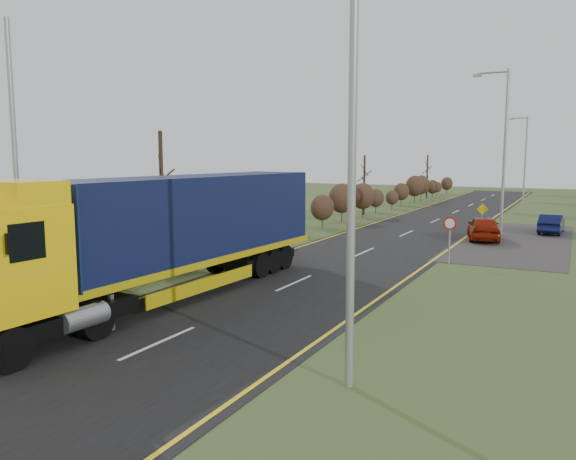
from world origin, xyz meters
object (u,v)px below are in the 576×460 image
at_px(car_red_hatchback, 484,228).
at_px(streetlight_near, 347,153).
at_px(car_blue_sedan, 551,224).
at_px(lorry, 170,228).
at_px(speed_sign, 450,231).

height_order(car_red_hatchback, streetlight_near, streetlight_near).
xyz_separation_m(car_blue_sedan, streetlight_near, (-2.86, -28.72, 4.39)).
xyz_separation_m(car_red_hatchback, car_blue_sedan, (3.44, 5.05, -0.11)).
relative_size(lorry, streetlight_near, 1.73).
bearing_deg(car_blue_sedan, streetlight_near, 86.87).
bearing_deg(car_blue_sedan, speed_sign, 77.14).
height_order(car_blue_sedan, streetlight_near, streetlight_near).
height_order(car_red_hatchback, speed_sign, speed_sign).
relative_size(lorry, car_red_hatchback, 3.67).
xyz_separation_m(car_red_hatchback, streetlight_near, (0.58, -23.67, 4.29)).
distance_m(car_red_hatchback, car_blue_sedan, 6.11).
bearing_deg(lorry, car_blue_sedan, 68.40).
distance_m(car_blue_sedan, speed_sign, 14.05).
distance_m(car_red_hatchback, streetlight_near, 24.07).
xyz_separation_m(streetlight_near, speed_sign, (-0.87, 15.20, -3.50)).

